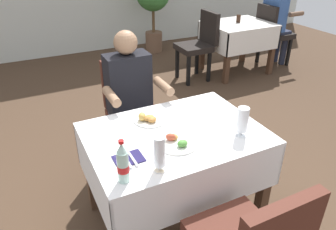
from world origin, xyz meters
The scene contains 16 objects.
ground_plane centered at (0.00, 0.00, 0.00)m, with size 11.00×11.00×0.00m, color #473323.
main_dining_table centered at (-0.01, -0.04, 0.58)m, with size 1.16×0.84×0.76m.
chair_far_diner_seat centered at (-0.01, 0.77, 0.55)m, with size 0.44×0.50×0.97m.
seated_diner_far centered at (-0.06, 0.66, 0.71)m, with size 0.50×0.46×1.26m.
plate_near_camera centered at (-0.07, -0.17, 0.77)m, with size 0.25×0.25×0.06m.
plate_far_diner centered at (-0.11, 0.17, 0.78)m, with size 0.24×0.24×0.07m.
beer_glass_left centered at (0.35, -0.26, 0.86)m, with size 0.07×0.07×0.20m.
beer_glass_middle centered at (-0.27, -0.35, 0.87)m, with size 0.07×0.07×0.22m.
cola_bottle_primary centered at (-0.47, -0.35, 0.87)m, with size 0.06×0.06×0.25m.
napkin_cutlery_set centered at (-0.39, -0.18, 0.76)m, with size 0.17×0.19×0.01m.
background_dining_table centered at (2.24, 2.24, 0.57)m, with size 0.94×0.79×0.76m.
background_chair_left centered at (1.56, 2.24, 0.55)m, with size 0.50×0.44×0.97m.
background_chair_right centered at (2.91, 2.24, 0.55)m, with size 0.50×0.44×0.97m.
background_patron centered at (2.96, 2.24, 0.71)m, with size 0.46×0.50×1.26m.
background_table_tumbler centered at (2.25, 2.28, 0.81)m, with size 0.06×0.06×0.11m, color black.
potted_plant_corner centered at (1.51, 3.73, 0.90)m, with size 0.58×0.58×1.31m.
Camera 1 is at (-0.85, -1.64, 1.90)m, focal length 34.60 mm.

